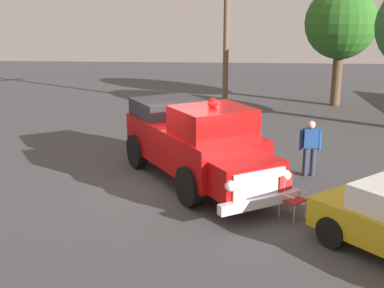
{
  "coord_description": "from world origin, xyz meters",
  "views": [
    {
      "loc": [
        -13.22,
        -1.42,
        4.99
      ],
      "look_at": [
        0.72,
        -0.47,
        1.05
      ],
      "focal_mm": 47.33,
      "sensor_mm": 36.0,
      "label": 1
    }
  ],
  "objects": [
    {
      "name": "lawn_chair_by_car",
      "position": [
        -1.79,
        -2.97,
        0.59
      ],
      "size": [
        0.69,
        0.69,
        1.02
      ],
      "color": "#B7BABF",
      "rests_on": "ground"
    },
    {
      "name": "ground_plane",
      "position": [
        0.0,
        0.0,
        0.0
      ],
      "size": [
        60.0,
        60.0,
        0.0
      ],
      "primitive_type": "plane",
      "color": "#424244"
    },
    {
      "name": "utility_pole",
      "position": [
        10.94,
        -1.38,
        3.45
      ],
      "size": [
        1.25,
        1.33,
        6.63
      ],
      "color": "brown",
      "rests_on": "ground"
    },
    {
      "name": "oak_tree_right",
      "position": [
        12.06,
        -6.85,
        3.97
      ],
      "size": [
        3.45,
        3.45,
        5.74
      ],
      "color": "brown",
      "rests_on": "ground"
    },
    {
      "name": "vintage_fire_truck",
      "position": [
        0.52,
        -0.6,
        1.2
      ],
      "size": [
        6.2,
        4.99,
        2.59
      ],
      "color": "black",
      "rests_on": "ground"
    },
    {
      "name": "spectator_standing",
      "position": [
        1.21,
        -3.91,
        0.96
      ],
      "size": [
        0.3,
        0.65,
        1.68
      ],
      "color": "#2D334C",
      "rests_on": "ground"
    }
  ]
}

